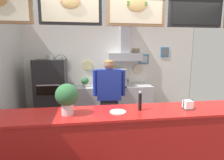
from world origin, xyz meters
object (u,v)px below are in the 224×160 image
(espresso_machine, at_px, (114,78))
(basil_vase, at_px, (67,97))
(potted_oregano, at_px, (126,81))
(condiment_plate, at_px, (118,112))
(shop_worker, at_px, (109,100))
(potted_thyme, at_px, (85,82))
(pizza_oven, at_px, (52,93))
(pepper_grinder, at_px, (140,101))
(potted_basil, at_px, (97,81))
(napkin_holder, at_px, (188,105))

(espresso_machine, relative_size, basil_vase, 1.47)
(potted_oregano, relative_size, condiment_plate, 0.92)
(condiment_plate, bearing_deg, shop_worker, 89.01)
(potted_oregano, bearing_deg, espresso_machine, -170.12)
(potted_oregano, height_order, potted_thyme, potted_thyme)
(pizza_oven, height_order, espresso_machine, pizza_oven)
(shop_worker, height_order, espresso_machine, shop_worker)
(shop_worker, distance_m, pepper_grinder, 1.15)
(pepper_grinder, bearing_deg, pizza_oven, 126.24)
(potted_oregano, bearing_deg, shop_worker, -116.41)
(potted_basil, xyz_separation_m, basil_vase, (-0.49, -2.28, 0.19))
(potted_oregano, bearing_deg, pepper_grinder, -97.57)
(potted_oregano, xyz_separation_m, pepper_grinder, (-0.30, -2.28, 0.12))
(potted_oregano, distance_m, potted_thyme, 1.06)
(potted_basil, relative_size, basil_vase, 0.60)
(espresso_machine, distance_m, potted_oregano, 0.34)
(napkin_holder, distance_m, pepper_grinder, 0.68)
(shop_worker, relative_size, basil_vase, 4.17)
(potted_thyme, height_order, basil_vase, basil_vase)
(potted_thyme, bearing_deg, pepper_grinder, -71.43)
(potted_thyme, xyz_separation_m, pepper_grinder, (0.76, -2.26, 0.10))
(pizza_oven, distance_m, espresso_machine, 1.58)
(potted_thyme, distance_m, potted_basil, 0.30)
(potted_basil, bearing_deg, espresso_machine, -4.60)
(espresso_machine, xyz_separation_m, potted_oregano, (0.32, 0.06, -0.11))
(napkin_holder, distance_m, basil_vase, 1.64)
(shop_worker, distance_m, napkin_holder, 1.49)
(potted_basil, height_order, pepper_grinder, pepper_grinder)
(shop_worker, bearing_deg, espresso_machine, -98.78)
(basil_vase, bearing_deg, pepper_grinder, 1.68)
(shop_worker, bearing_deg, pizza_oven, -34.85)
(espresso_machine, height_order, basil_vase, basil_vase)
(espresso_machine, relative_size, condiment_plate, 2.72)
(basil_vase, height_order, condiment_plate, basil_vase)
(pizza_oven, distance_m, potted_thyme, 0.85)
(potted_basil, xyz_separation_m, napkin_holder, (1.14, -2.29, 0.02))
(pepper_grinder, bearing_deg, potted_oregano, 82.43)
(basil_vase, relative_size, condiment_plate, 1.85)
(shop_worker, bearing_deg, potted_thyme, -63.64)
(pizza_oven, height_order, napkin_holder, pizza_oven)
(shop_worker, bearing_deg, potted_basil, -76.95)
(pizza_oven, distance_m, napkin_holder, 3.13)
(pepper_grinder, xyz_separation_m, condiment_plate, (-0.31, -0.04, -0.13))
(shop_worker, xyz_separation_m, napkin_holder, (0.97, -1.11, 0.19))
(potted_thyme, relative_size, potted_basil, 0.95)
(napkin_holder, bearing_deg, basil_vase, 179.90)
(espresso_machine, relative_size, napkin_holder, 4.25)
(shop_worker, xyz_separation_m, basil_vase, (-0.67, -1.11, 0.36))
(potted_thyme, relative_size, basil_vase, 0.57)
(potted_thyme, bearing_deg, basil_vase, -94.91)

